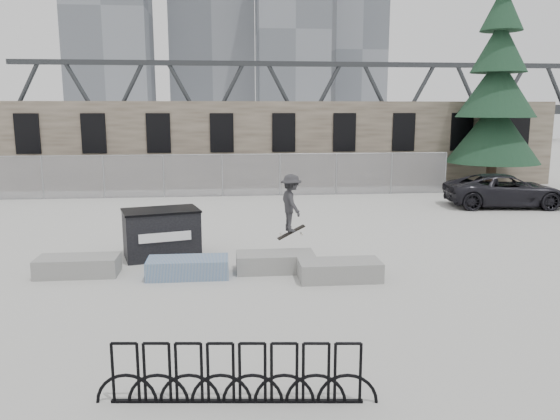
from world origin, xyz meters
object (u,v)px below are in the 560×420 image
(planter_center_left, at_px, (188,267))
(planter_center_right, at_px, (275,261))
(planter_far_left, at_px, (78,265))
(dumpster, at_px, (162,233))
(bike_rack, at_px, (237,374))
(planter_offset, at_px, (340,269))
(suv, at_px, (506,190))
(spruce_tree, at_px, (497,96))
(skateboarder, at_px, (291,203))

(planter_center_left, relative_size, planter_center_right, 1.00)
(planter_far_left, relative_size, dumpster, 0.86)
(planter_center_right, xyz_separation_m, bike_rack, (-1.13, -6.35, 0.18))
(planter_offset, xyz_separation_m, suv, (9.14, 9.29, 0.44))
(suv, bearing_deg, planter_center_right, 134.42)
(planter_offset, height_order, suv, suv)
(planter_center_right, height_order, planter_offset, same)
(suv, bearing_deg, planter_far_left, 124.02)
(planter_far_left, xyz_separation_m, spruce_tree, (17.40, 13.15, 4.49))
(planter_far_left, relative_size, bike_rack, 0.50)
(planter_far_left, bearing_deg, skateboarder, 4.94)
(planter_offset, bearing_deg, planter_center_right, 149.15)
(spruce_tree, bearing_deg, planter_offset, -127.60)
(planter_far_left, height_order, dumpster, dumpster)
(planter_center_right, height_order, dumpster, dumpster)
(planter_center_right, distance_m, suv, 13.56)
(planter_center_left, relative_size, bike_rack, 0.50)
(planter_center_right, relative_size, dumpster, 0.86)
(dumpster, bearing_deg, planter_center_left, -82.04)
(spruce_tree, bearing_deg, planter_center_left, -137.16)
(planter_center_right, distance_m, dumpster, 3.52)
(dumpster, bearing_deg, planter_far_left, -156.34)
(planter_far_left, bearing_deg, spruce_tree, 37.08)
(planter_far_left, height_order, skateboarder, skateboarder)
(spruce_tree, height_order, skateboarder, spruce_tree)
(planter_center_left, height_order, suv, suv)
(planter_center_left, relative_size, spruce_tree, 0.17)
(spruce_tree, relative_size, skateboarder, 6.57)
(planter_offset, relative_size, dumpster, 0.86)
(planter_center_left, distance_m, skateboarder, 3.17)
(planter_offset, distance_m, spruce_tree, 18.46)
(planter_center_left, bearing_deg, bike_rack, -79.87)
(dumpster, bearing_deg, planter_offset, -44.86)
(planter_center_left, xyz_separation_m, planter_offset, (3.72, -0.61, 0.00))
(bike_rack, bearing_deg, skateboarder, 76.95)
(planter_far_left, height_order, planter_offset, same)
(skateboarder, bearing_deg, suv, -64.95)
(spruce_tree, height_order, suv, spruce_tree)
(bike_rack, bearing_deg, planter_far_left, 120.70)
(planter_far_left, relative_size, skateboarder, 1.14)
(dumpster, relative_size, skateboarder, 1.33)
(suv, bearing_deg, dumpster, 122.23)
(planter_center_left, distance_m, suv, 15.51)
(planter_far_left, relative_size, planter_center_left, 1.00)
(planter_offset, bearing_deg, suv, 45.47)
(dumpster, bearing_deg, suv, 10.71)
(planter_far_left, xyz_separation_m, planter_center_right, (4.98, -0.13, 0.00))
(dumpster, bearing_deg, skateboarder, -32.30)
(planter_center_right, xyz_separation_m, planter_offset, (1.50, -0.90, 0.00))
(bike_rack, relative_size, suv, 0.80)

